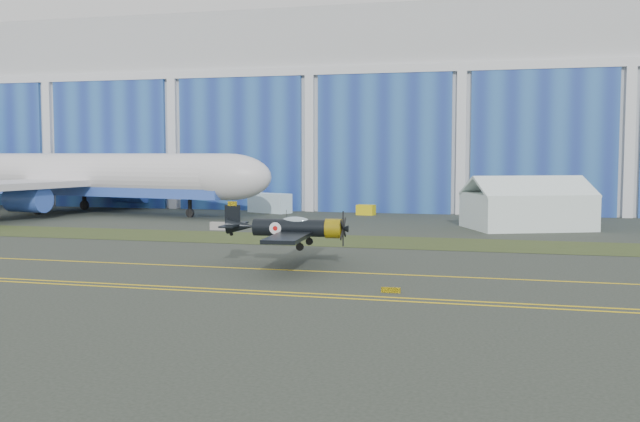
% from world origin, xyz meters
% --- Properties ---
extents(ground, '(260.00, 260.00, 0.00)m').
position_xyz_m(ground, '(0.00, 0.00, 0.00)').
color(ground, '#343A31').
rests_on(ground, ground).
extents(grass_median, '(260.00, 10.00, 0.02)m').
position_xyz_m(grass_median, '(0.00, 14.00, 0.02)').
color(grass_median, '#475128').
rests_on(grass_median, ground).
extents(hangar, '(220.00, 45.70, 30.00)m').
position_xyz_m(hangar, '(0.00, 71.79, 14.96)').
color(hangar, silver).
rests_on(hangar, ground).
extents(taxiway_centreline, '(200.00, 0.20, 0.02)m').
position_xyz_m(taxiway_centreline, '(0.00, -5.00, 0.01)').
color(taxiway_centreline, yellow).
rests_on(taxiway_centreline, ground).
extents(edge_line_near, '(80.00, 0.20, 0.02)m').
position_xyz_m(edge_line_near, '(0.00, -14.50, 0.01)').
color(edge_line_near, yellow).
rests_on(edge_line_near, ground).
extents(edge_line_far, '(80.00, 0.20, 0.02)m').
position_xyz_m(edge_line_far, '(0.00, -13.50, 0.01)').
color(edge_line_far, yellow).
rests_on(edge_line_far, ground).
extents(guard_board_right, '(1.20, 0.15, 0.35)m').
position_xyz_m(guard_board_right, '(22.00, -12.00, 0.17)').
color(guard_board_right, yellow).
rests_on(guard_board_right, ground).
extents(warbird, '(11.62, 13.71, 3.87)m').
position_xyz_m(warbird, '(12.82, -3.13, 2.97)').
color(warbird, black).
rests_on(warbird, ground).
extents(jetliner, '(79.06, 70.43, 24.37)m').
position_xyz_m(jetliner, '(-31.97, 38.60, 12.19)').
color(jetliner, silver).
rests_on(jetliner, ground).
extents(tent, '(15.84, 13.99, 6.10)m').
position_xyz_m(tent, '(30.78, 30.82, 3.05)').
color(tent, white).
rests_on(tent, ground).
extents(shipping_container, '(6.96, 5.01, 2.80)m').
position_xyz_m(shipping_container, '(-5.01, 45.42, 1.40)').
color(shipping_container, white).
rests_on(shipping_container, ground).
extents(tug, '(2.67, 1.92, 1.43)m').
position_xyz_m(tug, '(9.31, 44.89, 0.71)').
color(tug, yellow).
rests_on(tug, ground).
extents(barrier_a, '(2.02, 0.69, 0.90)m').
position_xyz_m(barrier_a, '(-2.75, 20.64, 0.45)').
color(barrier_a, gray).
rests_on(barrier_a, ground).
extents(barrier_b, '(2.04, 0.77, 0.90)m').
position_xyz_m(barrier_b, '(3.31, 19.77, 0.45)').
color(barrier_b, '#919499').
rests_on(barrier_b, ground).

